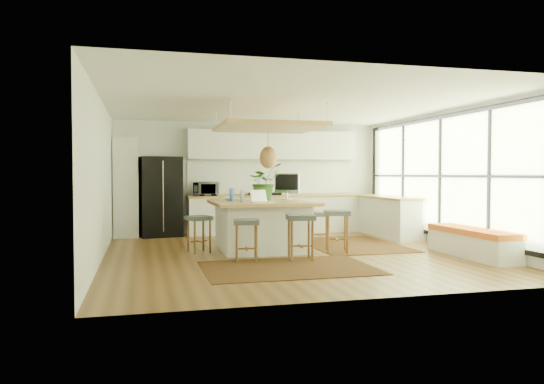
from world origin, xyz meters
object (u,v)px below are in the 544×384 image
object	(u,v)px
monitor	(287,187)
fridge	(160,196)
stool_near_right	(301,239)
stool_right_back	(320,227)
microwave	(206,187)
stool_near_left	(246,240)
laptop	(262,196)
stool_right_front	(337,233)
island	(262,226)
stool_left_side	(199,233)
island_plant	(264,185)

from	to	relation	value
monitor	fridge	bearing A→B (deg)	-175.10
fridge	stool_near_right	distance (m)	4.50
stool_right_back	microwave	xyz separation A→B (m)	(-2.03, 2.25, 0.77)
stool_near_left	laptop	xyz separation A→B (m)	(0.44, 0.76, 0.70)
stool_right_front	monitor	xyz separation A→B (m)	(-0.67, 1.01, 0.83)
island	monitor	bearing A→B (deg)	34.66
stool_left_side	monitor	xyz separation A→B (m)	(1.80, 0.44, 0.83)
island	stool_left_side	bearing A→B (deg)	-179.33
stool_right_back	stool_near_left	bearing A→B (deg)	-138.97
stool_near_left	stool_right_front	distance (m)	1.92
fridge	stool_near_right	bearing A→B (deg)	-68.60
fridge	microwave	bearing A→B (deg)	-7.06
stool_near_left	stool_near_right	bearing A→B (deg)	-3.78
stool_right_front	stool_left_side	world-z (taller)	stool_right_front
laptop	stool_left_side	bearing A→B (deg)	139.30
stool_right_front	stool_right_back	size ratio (longest dim) A/B	1.17
island	microwave	bearing A→B (deg)	105.14
stool_near_right	monitor	distance (m)	1.89
stool_left_side	microwave	world-z (taller)	microwave
fridge	stool_left_side	world-z (taller)	fridge
fridge	stool_near_left	xyz separation A→B (m)	(1.25, -3.85, -0.57)
stool_near_right	stool_right_front	size ratio (longest dim) A/B	0.99
stool_right_back	stool_left_side	xyz separation A→B (m)	(-2.49, -0.43, 0.00)
stool_left_side	microwave	distance (m)	2.83
island	stool_right_front	bearing A→B (deg)	-24.43
stool_near_left	stool_right_front	xyz separation A→B (m)	(1.82, 0.61, 0.00)
island	stool_near_left	xyz separation A→B (m)	(-0.53, -1.19, -0.11)
stool_right_front	stool_right_back	xyz separation A→B (m)	(0.02, 1.00, 0.00)
microwave	island_plant	distance (m)	2.37
stool_right_front	laptop	bearing A→B (deg)	173.86
stool_near_left	monitor	world-z (taller)	monitor
laptop	stool_right_back	bearing A→B (deg)	11.67
monitor	stool_near_right	bearing A→B (deg)	-50.40
stool_right_front	island_plant	size ratio (longest dim) A/B	1.05
stool_near_left	laptop	size ratio (longest dim) A/B	2.02
fridge	laptop	bearing A→B (deg)	-68.92
stool_right_back	island_plant	distance (m)	1.44
stool_right_back	laptop	distance (m)	1.78
stool_right_front	island_plant	world-z (taller)	island_plant
stool_left_side	microwave	size ratio (longest dim) A/B	1.14
island	stool_near_left	world-z (taller)	island
fridge	stool_left_side	xyz separation A→B (m)	(0.60, -2.67, -0.57)
stool_near_left	stool_near_right	xyz separation A→B (m)	(0.91, -0.06, 0.00)
island	stool_near_right	distance (m)	1.31
monitor	stool_near_left	bearing A→B (deg)	-77.69
island	stool_right_back	world-z (taller)	island
stool_near_left	island_plant	world-z (taller)	island_plant
stool_left_side	island_plant	bearing A→B (deg)	19.91
microwave	island_plant	size ratio (longest dim) A/B	0.80
island	stool_left_side	world-z (taller)	island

